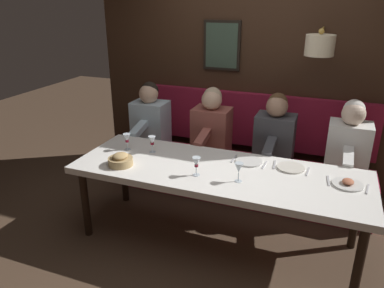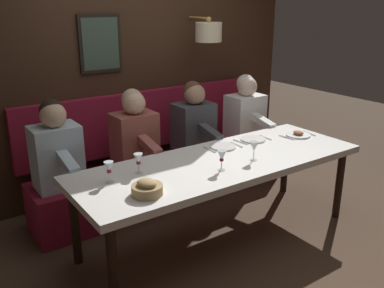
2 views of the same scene
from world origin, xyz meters
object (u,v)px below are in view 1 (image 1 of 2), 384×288
(wine_glass_3, at_px, (152,141))
(bread_bowl, at_px, (120,160))
(wine_glass_0, at_px, (239,168))
(diner_near, at_px, (275,133))
(diner_far, at_px, (150,118))
(wine_glass_2, at_px, (127,139))
(dining_table, at_px, (218,176))
(wine_glass_1, at_px, (196,163))
(diner_nearest, at_px, (349,143))
(diner_middle, at_px, (211,126))

(wine_glass_3, xyz_separation_m, bread_bowl, (-0.37, 0.13, -0.07))
(wine_glass_0, bearing_deg, diner_near, -6.46)
(diner_far, xyz_separation_m, wine_glass_2, (-0.78, -0.14, 0.04))
(dining_table, xyz_separation_m, diner_near, (0.88, -0.34, 0.14))
(bread_bowl, bearing_deg, dining_table, -74.63)
(diner_far, relative_size, wine_glass_1, 4.82)
(dining_table, xyz_separation_m, wine_glass_2, (0.11, 0.97, 0.18))
(diner_near, height_order, bread_bowl, diner_near)
(wine_glass_1, bearing_deg, diner_nearest, -48.38)
(diner_near, relative_size, diner_far, 1.00)
(dining_table, height_order, wine_glass_1, wine_glass_1)
(dining_table, height_order, bread_bowl, bread_bowl)
(diner_middle, xyz_separation_m, wine_glass_1, (-1.06, -0.22, 0.04))
(wine_glass_2, bearing_deg, diner_middle, -38.22)
(wine_glass_2, bearing_deg, wine_glass_0, -102.69)
(diner_middle, height_order, wine_glass_2, diner_middle)
(bread_bowl, bearing_deg, diner_nearest, -59.53)
(bread_bowl, bearing_deg, diner_near, -46.57)
(diner_near, distance_m, diner_middle, 0.69)
(diner_middle, height_order, bread_bowl, diner_middle)
(diner_near, bearing_deg, diner_nearest, -90.00)
(diner_nearest, xyz_separation_m, bread_bowl, (-1.11, 1.89, -0.03))
(dining_table, relative_size, diner_far, 3.24)
(dining_table, bearing_deg, wine_glass_2, 83.71)
(diner_middle, bearing_deg, wine_glass_3, 154.70)
(diner_far, distance_m, wine_glass_3, 0.85)
(diner_nearest, distance_m, diner_far, 2.16)
(dining_table, relative_size, wine_glass_2, 15.63)
(diner_middle, height_order, wine_glass_1, diner_middle)
(diner_near, distance_m, bread_bowl, 1.62)
(diner_nearest, relative_size, wine_glass_0, 4.82)
(bread_bowl, bearing_deg, diner_middle, -23.44)
(diner_far, bearing_deg, diner_nearest, -90.00)
(diner_middle, relative_size, wine_glass_1, 4.82)
(dining_table, relative_size, diner_middle, 3.24)
(diner_near, xyz_separation_m, wine_glass_1, (-1.06, 0.48, 0.04))
(dining_table, bearing_deg, diner_middle, 22.04)
(wine_glass_0, height_order, wine_glass_3, same)
(wine_glass_0, xyz_separation_m, wine_glass_2, (0.27, 1.19, -0.00))
(diner_nearest, relative_size, diner_far, 1.00)
(diner_middle, distance_m, wine_glass_3, 0.82)
(wine_glass_0, bearing_deg, diner_far, 51.90)
(bread_bowl, bearing_deg, wine_glass_1, -85.61)
(diner_middle, height_order, diner_far, same)
(diner_far, bearing_deg, wine_glass_0, -128.10)
(diner_near, xyz_separation_m, wine_glass_0, (-1.04, 0.12, 0.04))
(wine_glass_0, distance_m, wine_glass_2, 1.22)
(diner_near, xyz_separation_m, wine_glass_3, (-0.74, 1.05, 0.04))
(dining_table, bearing_deg, diner_near, -20.86)
(diner_nearest, xyz_separation_m, wine_glass_1, (-1.06, 1.19, 0.04))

